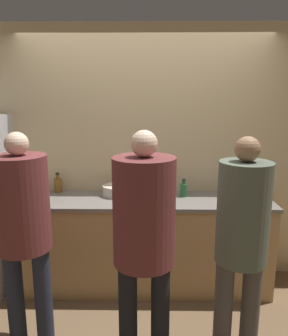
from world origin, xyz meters
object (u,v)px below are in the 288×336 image
Objects in this scene: person_left at (23,220)px; fruit_bowl at (117,190)px; bottle_green at (184,190)px; cup_black at (146,195)px; bottle_amber at (58,185)px; cup_yellow at (35,191)px; potted_plant at (146,181)px; person_right at (242,235)px; utensil_crock at (240,190)px; person_center at (144,229)px.

person_left is 1.11m from fruit_bowl.
cup_black is at bearing -161.63° from bottle_green.
person_left is 1.19m from cup_black.
bottle_amber reaches higher than bottle_green.
person_left reaches higher than cup_yellow.
potted_plant is (-0.01, 0.26, 0.07)m from cup_black.
bottle_green is at bearing 105.00° from person_right.
bottle_green is 0.87× the size of bottle_amber.
bottle_green is 0.39m from cup_black.
utensil_crock is at bearing -4.43° from bottle_amber.
cup_black is (0.01, 1.00, -0.07)m from person_center.
fruit_bowl is 0.82m from cup_yellow.
fruit_bowl reaches higher than cup_yellow.
utensil_crock is at bearing 26.07° from person_left.
person_center reaches higher than cup_black.
person_left reaches higher than potted_plant.
person_left reaches higher than cup_black.
bottle_amber is at bearing 170.86° from fruit_bowl.
person_left is at bearing -144.47° from bottle_green.
person_left is 5.69× the size of fruit_bowl.
potted_plant is at bearing 49.64° from person_left.
utensil_crock is 0.94m from cup_black.
bottle_green is 1.49m from cup_yellow.
person_right is at bearing -104.77° from utensil_crock.
fruit_bowl is at bearing -9.14° from bottle_amber.
person_center reaches higher than bottle_amber.
person_center is 1.03× the size of person_right.
potted_plant is (-0.94, 0.15, 0.05)m from utensil_crock.
bottle_amber is 2.18× the size of cup_yellow.
utensil_crock reaches higher than fruit_bowl.
fruit_bowl is at bearing 57.37° from person_left.
person_left is 1.55m from bottle_green.
person_right is (1.54, -0.16, -0.03)m from person_left.
bottle_green is at bearing 178.98° from utensil_crock.
potted_plant is at bearing 6.49° from cup_yellow.
potted_plant is (1.11, 0.13, 0.07)m from cup_yellow.
potted_plant reaches higher than fruit_bowl.
person_right reaches higher than potted_plant.
fruit_bowl is at bearing 103.95° from person_center.
person_center is 17.31× the size of cup_black.
bottle_green is 0.40m from potted_plant.
person_right is 17.45× the size of cup_yellow.
person_center is 7.98× the size of potted_plant.
person_left is 5.76× the size of utensil_crock.
cup_yellow is at bearing -149.17° from bottle_amber.
utensil_crock reaches higher than potted_plant.
utensil_crock reaches higher than bottle_amber.
person_right is at bearing -37.15° from bottle_amber.
person_right reaches higher than fruit_bowl.
bottle_amber is 0.23m from cup_yellow.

